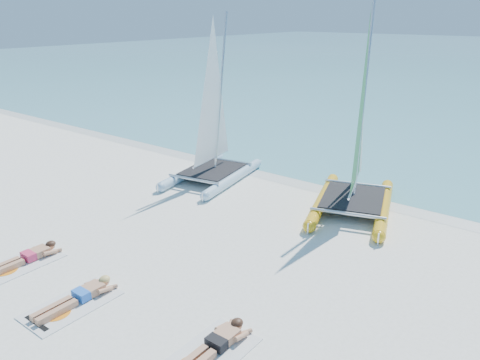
% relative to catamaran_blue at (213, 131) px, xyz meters
% --- Properties ---
extents(ground, '(140.00, 140.00, 0.00)m').
position_rel_catamaran_blue_xyz_m(ground, '(3.08, -3.84, -1.71)').
color(ground, white).
rests_on(ground, ground).
extents(wet_sand_strip, '(140.00, 1.40, 0.01)m').
position_rel_catamaran_blue_xyz_m(wet_sand_strip, '(3.08, 1.66, -1.71)').
color(wet_sand_strip, silver).
rests_on(wet_sand_strip, ground).
extents(catamaran_blue, '(2.73, 4.49, 5.73)m').
position_rel_catamaran_blue_xyz_m(catamaran_blue, '(0.00, 0.00, 0.00)').
color(catamaran_blue, '#B0CDE8').
rests_on(catamaran_blue, ground).
extents(catamaran_yellow, '(3.39, 4.88, 6.06)m').
position_rel_catamaran_blue_xyz_m(catamaran_yellow, '(4.91, 0.85, 0.20)').
color(catamaran_yellow, yellow).
rests_on(catamaran_yellow, ground).
extents(towel_a, '(1.00, 1.85, 0.02)m').
position_rel_catamaran_blue_xyz_m(towel_a, '(0.36, -7.30, -1.70)').
color(towel_a, white).
rests_on(towel_a, ground).
extents(sunbather_a, '(0.37, 1.73, 0.26)m').
position_rel_catamaran_blue_xyz_m(sunbather_a, '(0.36, -7.11, -1.59)').
color(sunbather_a, tan).
rests_on(sunbather_a, towel_a).
extents(towel_b, '(1.00, 1.85, 0.02)m').
position_rel_catamaran_blue_xyz_m(towel_b, '(2.71, -7.50, -1.70)').
color(towel_b, white).
rests_on(towel_b, ground).
extents(sunbather_b, '(0.37, 1.73, 0.26)m').
position_rel_catamaran_blue_xyz_m(sunbather_b, '(2.71, -7.31, -1.59)').
color(sunbather_b, tan).
rests_on(sunbather_b, towel_b).
extents(towel_c, '(1.00, 1.85, 0.02)m').
position_rel_catamaran_blue_xyz_m(towel_c, '(5.83, -6.95, -1.70)').
color(towel_c, white).
rests_on(towel_c, ground).
extents(sunbather_c, '(0.37, 1.73, 0.26)m').
position_rel_catamaran_blue_xyz_m(sunbather_c, '(5.83, -6.76, -1.59)').
color(sunbather_c, tan).
rests_on(sunbather_c, towel_c).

